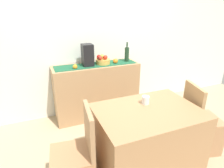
% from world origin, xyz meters
% --- Properties ---
extents(ground_plane, '(6.40, 6.40, 0.02)m').
position_xyz_m(ground_plane, '(0.00, 0.00, -0.01)').
color(ground_plane, tan).
rests_on(ground_plane, ground).
extents(room_wall_rear, '(6.40, 0.06, 2.70)m').
position_xyz_m(room_wall_rear, '(0.00, 1.18, 1.35)').
color(room_wall_rear, silver).
rests_on(room_wall_rear, ground).
extents(sideboard_console, '(1.38, 0.42, 0.89)m').
position_xyz_m(sideboard_console, '(-0.06, 0.92, 0.45)').
color(sideboard_console, tan).
rests_on(sideboard_console, ground).
extents(table_runner, '(1.29, 0.32, 0.01)m').
position_xyz_m(table_runner, '(-0.06, 0.92, 0.90)').
color(table_runner, '#1B5335').
rests_on(table_runner, sideboard_console).
extents(fruit_bowl, '(0.23, 0.23, 0.08)m').
position_xyz_m(fruit_bowl, '(0.06, 0.92, 0.94)').
color(fruit_bowl, gold).
rests_on(fruit_bowl, table_runner).
extents(apple_upper, '(0.07, 0.07, 0.07)m').
position_xyz_m(apple_upper, '(-0.00, 0.95, 1.01)').
color(apple_upper, red).
rests_on(apple_upper, fruit_bowl).
extents(apple_rear, '(0.07, 0.07, 0.07)m').
position_xyz_m(apple_rear, '(0.06, 0.97, 1.01)').
color(apple_rear, '#98B03F').
rests_on(apple_rear, fruit_bowl).
extents(apple_left, '(0.07, 0.07, 0.07)m').
position_xyz_m(apple_left, '(0.08, 0.88, 1.01)').
color(apple_left, red).
rests_on(apple_left, fruit_bowl).
extents(apple_right, '(0.07, 0.07, 0.07)m').
position_xyz_m(apple_right, '(0.00, 0.88, 1.01)').
color(apple_right, '#A62C1E').
rests_on(apple_right, fruit_bowl).
extents(wine_bottle, '(0.07, 0.07, 0.32)m').
position_xyz_m(wine_bottle, '(0.48, 0.92, 1.02)').
color(wine_bottle, '#1F3A24').
rests_on(wine_bottle, sideboard_console).
extents(coffee_maker, '(0.16, 0.18, 0.34)m').
position_xyz_m(coffee_maker, '(-0.19, 0.92, 1.06)').
color(coffee_maker, black).
rests_on(coffee_maker, sideboard_console).
extents(orange_loose_far, '(0.08, 0.08, 0.08)m').
position_xyz_m(orange_loose_far, '(0.26, 0.88, 0.93)').
color(orange_loose_far, orange).
rests_on(orange_loose_far, sideboard_console).
extents(orange_loose_near_bowl, '(0.07, 0.07, 0.07)m').
position_xyz_m(orange_loose_near_bowl, '(-0.41, 0.83, 0.93)').
color(orange_loose_near_bowl, orange).
rests_on(orange_loose_near_bowl, sideboard_console).
extents(dining_table, '(1.09, 0.78, 0.74)m').
position_xyz_m(dining_table, '(0.08, -0.40, 0.37)').
color(dining_table, '#A87850').
rests_on(dining_table, ground).
extents(coffee_cup, '(0.08, 0.08, 0.09)m').
position_xyz_m(coffee_cup, '(0.13, -0.26, 0.78)').
color(coffee_cup, silver).
rests_on(coffee_cup, dining_table).
extents(chair_near_window, '(0.44, 0.44, 0.90)m').
position_xyz_m(chair_near_window, '(-0.73, -0.41, 0.27)').
color(chair_near_window, '#AB764F').
rests_on(chair_near_window, ground).
extents(chair_by_corner, '(0.48, 0.48, 0.90)m').
position_xyz_m(chair_by_corner, '(0.90, -0.40, 0.27)').
color(chair_by_corner, '#AE7E57').
rests_on(chair_by_corner, ground).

